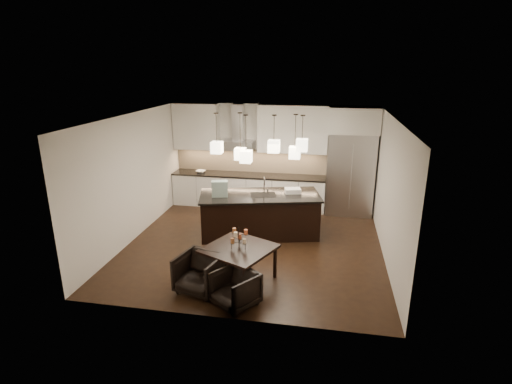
% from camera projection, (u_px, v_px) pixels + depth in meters
% --- Properties ---
extents(floor, '(5.50, 5.50, 0.02)m').
position_uv_depth(floor, '(254.00, 244.00, 8.86)').
color(floor, black).
rests_on(floor, ground).
extents(ceiling, '(5.50, 5.50, 0.02)m').
position_uv_depth(ceiling, '(254.00, 116.00, 8.00)').
color(ceiling, white).
rests_on(ceiling, wall_back).
extents(wall_back, '(5.50, 0.02, 2.80)m').
position_uv_depth(wall_back, '(273.00, 156.00, 11.01)').
color(wall_back, silver).
rests_on(wall_back, ground).
extents(wall_front, '(5.50, 0.02, 2.80)m').
position_uv_depth(wall_front, '(220.00, 236.00, 5.84)').
color(wall_front, silver).
rests_on(wall_front, ground).
extents(wall_left, '(0.02, 5.50, 2.80)m').
position_uv_depth(wall_left, '(133.00, 177.00, 8.90)').
color(wall_left, silver).
rests_on(wall_left, ground).
extents(wall_right, '(0.02, 5.50, 2.80)m').
position_uv_depth(wall_right, '(390.00, 191.00, 7.96)').
color(wall_right, silver).
rests_on(wall_right, ground).
extents(refrigerator, '(1.20, 0.72, 2.15)m').
position_uv_depth(refrigerator, '(350.00, 174.00, 10.40)').
color(refrigerator, '#B7B7BA').
rests_on(refrigerator, floor).
extents(fridge_panel, '(1.26, 0.72, 0.65)m').
position_uv_depth(fridge_panel, '(354.00, 120.00, 9.97)').
color(fridge_panel, silver).
rests_on(fridge_panel, refrigerator).
extents(lower_cabinets, '(4.21, 0.62, 0.88)m').
position_uv_depth(lower_cabinets, '(248.00, 191.00, 11.11)').
color(lower_cabinets, silver).
rests_on(lower_cabinets, floor).
extents(countertop, '(4.21, 0.66, 0.04)m').
position_uv_depth(countertop, '(248.00, 175.00, 10.97)').
color(countertop, black).
rests_on(countertop, lower_cabinets).
extents(backsplash, '(4.21, 0.02, 0.63)m').
position_uv_depth(backsplash, '(250.00, 161.00, 11.14)').
color(backsplash, '#C5B090').
rests_on(backsplash, countertop).
extents(upper_cab_left, '(1.25, 0.35, 1.25)m').
position_uv_depth(upper_cab_left, '(196.00, 126.00, 10.96)').
color(upper_cab_left, silver).
rests_on(upper_cab_left, wall_back).
extents(upper_cab_right, '(1.85, 0.35, 1.25)m').
position_uv_depth(upper_cab_right, '(293.00, 129.00, 10.51)').
color(upper_cab_right, silver).
rests_on(upper_cab_right, wall_back).
extents(hood_canopy, '(0.90, 0.52, 0.24)m').
position_uv_depth(hood_canopy, '(238.00, 145.00, 10.81)').
color(hood_canopy, '#B7B7BA').
rests_on(hood_canopy, wall_back).
extents(hood_chimney, '(0.30, 0.28, 0.96)m').
position_uv_depth(hood_chimney, '(238.00, 122.00, 10.73)').
color(hood_chimney, '#B7B7BA').
rests_on(hood_chimney, hood_canopy).
extents(fruit_bowl, '(0.31, 0.31, 0.06)m').
position_uv_depth(fruit_bowl, '(201.00, 171.00, 11.13)').
color(fruit_bowl, silver).
rests_on(fruit_bowl, countertop).
extents(island_body, '(2.81, 1.65, 0.93)m').
position_uv_depth(island_body, '(260.00, 215.00, 9.25)').
color(island_body, black).
rests_on(island_body, floor).
extents(island_top, '(2.91, 1.75, 0.04)m').
position_uv_depth(island_top, '(260.00, 196.00, 9.10)').
color(island_top, black).
rests_on(island_top, island_body).
extents(faucet, '(0.16, 0.27, 0.40)m').
position_uv_depth(faucet, '(264.00, 185.00, 9.14)').
color(faucet, silver).
rests_on(faucet, island_top).
extents(tote_bag, '(0.39, 0.27, 0.36)m').
position_uv_depth(tote_bag, '(220.00, 189.00, 8.93)').
color(tote_bag, '#1F4C3B').
rests_on(tote_bag, island_top).
extents(food_container, '(0.41, 0.33, 0.11)m').
position_uv_depth(food_container, '(293.00, 191.00, 9.21)').
color(food_container, silver).
rests_on(food_container, island_top).
extents(dining_table, '(1.47, 1.47, 0.66)m').
position_uv_depth(dining_table, '(239.00, 264.00, 7.27)').
color(dining_table, black).
rests_on(dining_table, floor).
extents(candelabra, '(0.42, 0.42, 0.39)m').
position_uv_depth(candelabra, '(239.00, 238.00, 7.11)').
color(candelabra, black).
rests_on(candelabra, dining_table).
extents(candle_a, '(0.09, 0.09, 0.09)m').
position_uv_depth(candle_a, '(244.00, 241.00, 7.05)').
color(candle_a, beige).
rests_on(candle_a, candelabra).
extents(candle_b, '(0.09, 0.09, 0.09)m').
position_uv_depth(candle_b, '(240.00, 237.00, 7.24)').
color(candle_b, '#C5552E').
rests_on(candle_b, candelabra).
extents(candle_c, '(0.09, 0.09, 0.09)m').
position_uv_depth(candle_c, '(232.00, 241.00, 7.07)').
color(candle_c, '#995930').
rests_on(candle_c, candelabra).
extents(candle_d, '(0.09, 0.09, 0.09)m').
position_uv_depth(candle_d, '(246.00, 232.00, 7.09)').
color(candle_d, '#C5552E').
rests_on(candle_d, candelabra).
extents(candle_e, '(0.09, 0.09, 0.09)m').
position_uv_depth(candle_e, '(234.00, 230.00, 7.16)').
color(candle_e, '#995930').
rests_on(candle_e, candelabra).
extents(candle_f, '(0.09, 0.09, 0.09)m').
position_uv_depth(candle_f, '(236.00, 235.00, 6.98)').
color(candle_f, beige).
rests_on(candle_f, candelabra).
extents(armchair_left, '(0.88, 0.90, 0.68)m').
position_uv_depth(armchair_left, '(200.00, 273.00, 6.95)').
color(armchair_left, black).
rests_on(armchair_left, floor).
extents(armchair_right, '(0.90, 0.91, 0.60)m').
position_uv_depth(armchair_right, '(235.00, 289.00, 6.53)').
color(armchair_right, black).
rests_on(armchair_right, floor).
extents(pendant_a, '(0.24, 0.24, 0.26)m').
position_uv_depth(pendant_a, '(217.00, 147.00, 8.92)').
color(pendant_a, '#F7EDC7').
rests_on(pendant_a, ceiling).
extents(pendant_b, '(0.24, 0.24, 0.26)m').
position_uv_depth(pendant_b, '(240.00, 154.00, 9.02)').
color(pendant_b, '#F7EDC7').
rests_on(pendant_b, ceiling).
extents(pendant_c, '(0.24, 0.24, 0.26)m').
position_uv_depth(pendant_c, '(274.00, 146.00, 8.53)').
color(pendant_c, '#F7EDC7').
rests_on(pendant_c, ceiling).
extents(pendant_d, '(0.24, 0.24, 0.26)m').
position_uv_depth(pendant_d, '(295.00, 153.00, 8.71)').
color(pendant_d, '#F7EDC7').
rests_on(pendant_d, ceiling).
extents(pendant_e, '(0.24, 0.24, 0.26)m').
position_uv_depth(pendant_e, '(302.00, 145.00, 8.49)').
color(pendant_e, '#F7EDC7').
rests_on(pendant_e, ceiling).
extents(pendant_f, '(0.24, 0.24, 0.26)m').
position_uv_depth(pendant_f, '(246.00, 157.00, 8.64)').
color(pendant_f, '#F7EDC7').
rests_on(pendant_f, ceiling).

